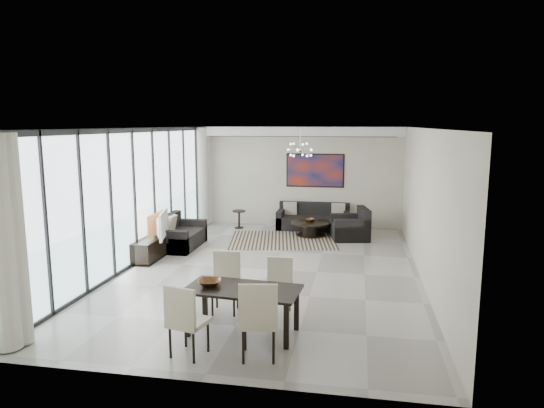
% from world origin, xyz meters
% --- Properties ---
extents(room_shell, '(6.00, 9.00, 2.90)m').
position_xyz_m(room_shell, '(0.46, 0.00, 1.45)').
color(room_shell, '#A8A39B').
rests_on(room_shell, ground).
extents(window_wall, '(0.37, 8.95, 2.90)m').
position_xyz_m(window_wall, '(-2.86, 0.00, 1.47)').
color(window_wall, silver).
rests_on(window_wall, floor).
extents(soffit, '(5.98, 0.40, 0.26)m').
position_xyz_m(soffit, '(0.00, 4.30, 2.77)').
color(soffit, white).
rests_on(soffit, room_shell).
extents(painting, '(1.68, 0.04, 0.98)m').
position_xyz_m(painting, '(0.50, 4.47, 1.65)').
color(painting, '#A53016').
rests_on(painting, room_shell).
extents(chandelier, '(0.66, 0.66, 0.71)m').
position_xyz_m(chandelier, '(0.30, 2.50, 2.35)').
color(chandelier, silver).
rests_on(chandelier, room_shell).
extents(rug, '(3.00, 2.49, 0.01)m').
position_xyz_m(rug, '(-0.14, 2.60, 0.01)').
color(rug, black).
rests_on(rug, floor).
extents(coffee_table, '(1.08, 1.08, 0.38)m').
position_xyz_m(coffee_table, '(0.51, 3.22, 0.21)').
color(coffee_table, black).
rests_on(coffee_table, floor).
extents(bowl_coffee, '(0.28, 0.28, 0.08)m').
position_xyz_m(bowl_coffee, '(0.48, 3.29, 0.42)').
color(bowl_coffee, brown).
rests_on(bowl_coffee, coffee_table).
extents(sofa_main, '(2.04, 0.83, 0.74)m').
position_xyz_m(sofa_main, '(0.51, 4.07, 0.25)').
color(sofa_main, black).
rests_on(sofa_main, floor).
extents(loveseat, '(0.87, 1.55, 0.77)m').
position_xyz_m(loveseat, '(-2.55, 1.45, 0.26)').
color(loveseat, black).
rests_on(loveseat, floor).
extents(armchair, '(1.10, 1.14, 0.82)m').
position_xyz_m(armchair, '(1.59, 3.06, 0.28)').
color(armchair, black).
rests_on(armchair, floor).
extents(side_table, '(0.38, 0.38, 0.52)m').
position_xyz_m(side_table, '(-1.62, 3.84, 0.35)').
color(side_table, black).
rests_on(side_table, floor).
extents(tv_console, '(0.43, 1.51, 0.47)m').
position_xyz_m(tv_console, '(-2.76, 0.45, 0.24)').
color(tv_console, black).
rests_on(tv_console, floor).
extents(television, '(0.38, 1.03, 0.59)m').
position_xyz_m(television, '(-2.60, 0.41, 0.77)').
color(television, gray).
rests_on(television, tv_console).
extents(dining_table, '(1.69, 0.95, 0.68)m').
position_xyz_m(dining_table, '(0.16, -3.10, 0.59)').
color(dining_table, black).
rests_on(dining_table, floor).
extents(dining_chair_sw, '(0.54, 0.54, 0.98)m').
position_xyz_m(dining_chair_sw, '(-0.39, -3.97, 0.56)').
color(dining_chair_sw, beige).
rests_on(dining_chair_sw, floor).
extents(dining_chair_se, '(0.56, 0.56, 1.05)m').
position_xyz_m(dining_chair_se, '(0.55, -3.88, 0.61)').
color(dining_chair_se, beige).
rests_on(dining_chair_se, floor).
extents(dining_chair_nw, '(0.48, 0.48, 0.96)m').
position_xyz_m(dining_chair_nw, '(-0.31, -2.29, 0.55)').
color(dining_chair_nw, beige).
rests_on(dining_chair_nw, floor).
extents(dining_chair_ne, '(0.42, 0.42, 0.89)m').
position_xyz_m(dining_chair_ne, '(0.55, -2.24, 0.51)').
color(dining_chair_ne, beige).
rests_on(dining_chair_ne, floor).
extents(bowl_dining, '(0.40, 0.40, 0.08)m').
position_xyz_m(bowl_dining, '(-0.33, -3.07, 0.72)').
color(bowl_dining, brown).
rests_on(bowl_dining, dining_table).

